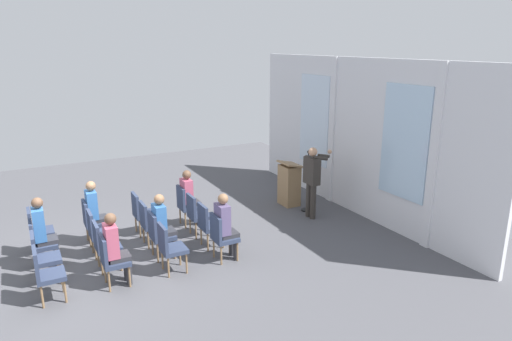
{
  "coord_description": "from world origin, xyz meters",
  "views": [
    {
      "loc": [
        8.39,
        -0.91,
        4.07
      ],
      "look_at": [
        -0.01,
        3.6,
        1.39
      ],
      "focal_mm": 31.85,
      "sensor_mm": 36.0,
      "label": 1
    }
  ],
  "objects_px": {
    "chair_r1_c1": "(149,221)",
    "chair_r3_c2": "(42,255)",
    "chair_r2_c2": "(104,243)",
    "audience_r0_c3": "(225,223)",
    "chair_r2_c1": "(97,230)",
    "chair_r2_c3": "(111,258)",
    "audience_r2_c3": "(115,246)",
    "chair_r3_c1": "(39,241)",
    "chair_r3_c0": "(37,229)",
    "chair_r1_c2": "(159,232)",
    "chair_r3_c3": "(45,272)",
    "audience_r2_c0": "(95,209)",
    "chair_r1_c0": "(141,211)",
    "audience_r1_c2": "(162,223)",
    "chair_r0_c0": "(186,203)",
    "audience_r3_c1": "(43,229)",
    "chair_r0_c3": "(221,235)",
    "audience_r0_c0": "(189,195)",
    "chair_r2_c0": "(92,219)",
    "chair_r0_c2": "(208,223)",
    "lectern": "(289,184)",
    "mic_stand": "(307,198)",
    "chair_r0_c1": "(196,213)",
    "speaker": "(312,177)",
    "chair_r1_c3": "(169,245)"
  },
  "relations": [
    {
      "from": "chair_r1_c1",
      "to": "chair_r3_c2",
      "type": "relative_size",
      "value": 1.0
    },
    {
      "from": "chair_r2_c2",
      "to": "chair_r3_c2",
      "type": "xyz_separation_m",
      "value": [
        0.0,
        -1.03,
        0.0
      ]
    },
    {
      "from": "chair_r1_c1",
      "to": "audience_r0_c3",
      "type": "bearing_deg",
      "value": 39.93
    },
    {
      "from": "audience_r0_c3",
      "to": "chair_r2_c2",
      "type": "xyz_separation_m",
      "value": [
        -0.66,
        -2.14,
        -0.21
      ]
    },
    {
      "from": "chair_r2_c1",
      "to": "chair_r2_c3",
      "type": "xyz_separation_m",
      "value": [
        1.33,
        0.0,
        0.0
      ]
    },
    {
      "from": "audience_r2_c3",
      "to": "chair_r3_c1",
      "type": "height_order",
      "value": "audience_r2_c3"
    },
    {
      "from": "audience_r0_c3",
      "to": "chair_r3_c0",
      "type": "relative_size",
      "value": 1.44
    },
    {
      "from": "chair_r2_c2",
      "to": "chair_r1_c2",
      "type": "bearing_deg",
      "value": 90.0
    },
    {
      "from": "audience_r2_c3",
      "to": "chair_r3_c3",
      "type": "relative_size",
      "value": 1.42
    },
    {
      "from": "chair_r2_c2",
      "to": "chair_r3_c3",
      "type": "distance_m",
      "value": 1.23
    },
    {
      "from": "audience_r2_c0",
      "to": "chair_r2_c2",
      "type": "xyz_separation_m",
      "value": [
        1.33,
        -0.08,
        -0.22
      ]
    },
    {
      "from": "chair_r1_c0",
      "to": "audience_r1_c2",
      "type": "distance_m",
      "value": 1.34
    },
    {
      "from": "chair_r0_c0",
      "to": "audience_r3_c1",
      "type": "relative_size",
      "value": 0.68
    },
    {
      "from": "chair_r3_c0",
      "to": "chair_r0_c3",
      "type": "bearing_deg",
      "value": 57.24
    },
    {
      "from": "chair_r3_c2",
      "to": "audience_r2_c0",
      "type": "bearing_deg",
      "value": 140.08
    },
    {
      "from": "chair_r0_c0",
      "to": "chair_r3_c0",
      "type": "height_order",
      "value": "same"
    },
    {
      "from": "audience_r0_c0",
      "to": "audience_r3_c1",
      "type": "bearing_deg",
      "value": -77.9
    },
    {
      "from": "chair_r0_c3",
      "to": "chair_r3_c2",
      "type": "relative_size",
      "value": 1.0
    },
    {
      "from": "chair_r2_c0",
      "to": "chair_r2_c3",
      "type": "height_order",
      "value": "same"
    },
    {
      "from": "audience_r2_c0",
      "to": "chair_r2_c0",
      "type": "bearing_deg",
      "value": -90.0
    },
    {
      "from": "chair_r3_c0",
      "to": "chair_r3_c2",
      "type": "xyz_separation_m",
      "value": [
        1.33,
        0.0,
        0.0
      ]
    },
    {
      "from": "chair_r3_c0",
      "to": "chair_r0_c0",
      "type": "bearing_deg",
      "value": 90.0
    },
    {
      "from": "chair_r1_c2",
      "to": "chair_r3_c0",
      "type": "distance_m",
      "value": 2.45
    },
    {
      "from": "audience_r2_c3",
      "to": "chair_r0_c2",
      "type": "bearing_deg",
      "value": 108.51
    },
    {
      "from": "chair_r3_c1",
      "to": "chair_r3_c3",
      "type": "xyz_separation_m",
      "value": [
        1.33,
        0.0,
        0.0
      ]
    },
    {
      "from": "lectern",
      "to": "chair_r2_c3",
      "type": "relative_size",
      "value": 1.23
    },
    {
      "from": "chair_r1_c2",
      "to": "chair_r2_c0",
      "type": "relative_size",
      "value": 1.0
    },
    {
      "from": "chair_r3_c0",
      "to": "audience_r2_c0",
      "type": "bearing_deg",
      "value": 90.0
    },
    {
      "from": "mic_stand",
      "to": "chair_r2_c3",
      "type": "xyz_separation_m",
      "value": [
        1.47,
        -5.06,
        0.2
      ]
    },
    {
      "from": "chair_r0_c1",
      "to": "chair_r0_c0",
      "type": "bearing_deg",
      "value": 180.0
    },
    {
      "from": "chair_r3_c0",
      "to": "chair_r2_c2",
      "type": "bearing_deg",
      "value": 37.84
    },
    {
      "from": "speaker",
      "to": "chair_r2_c0",
      "type": "bearing_deg",
      "value": -100.92
    },
    {
      "from": "chair_r0_c2",
      "to": "chair_r2_c1",
      "type": "height_order",
      "value": "same"
    },
    {
      "from": "chair_r0_c3",
      "to": "chair_r3_c0",
      "type": "xyz_separation_m",
      "value": [
        -1.99,
        -3.1,
        0.0
      ]
    },
    {
      "from": "chair_r2_c1",
      "to": "chair_r3_c3",
      "type": "distance_m",
      "value": 1.68
    },
    {
      "from": "mic_stand",
      "to": "audience_r0_c3",
      "type": "distance_m",
      "value": 3.29
    },
    {
      "from": "audience_r0_c3",
      "to": "chair_r2_c3",
      "type": "relative_size",
      "value": 1.44
    },
    {
      "from": "audience_r0_c3",
      "to": "audience_r2_c0",
      "type": "xyz_separation_m",
      "value": [
        -1.99,
        -2.06,
        0.0
      ]
    },
    {
      "from": "audience_r0_c3",
      "to": "audience_r2_c3",
      "type": "distance_m",
      "value": 2.06
    },
    {
      "from": "chair_r1_c1",
      "to": "audience_r2_c0",
      "type": "height_order",
      "value": "audience_r2_c0"
    },
    {
      "from": "chair_r3_c0",
      "to": "audience_r3_c1",
      "type": "height_order",
      "value": "audience_r3_c1"
    },
    {
      "from": "speaker",
      "to": "mic_stand",
      "type": "height_order",
      "value": "speaker"
    },
    {
      "from": "chair_r0_c3",
      "to": "chair_r3_c3",
      "type": "relative_size",
      "value": 1.0
    },
    {
      "from": "speaker",
      "to": "chair_r0_c2",
      "type": "height_order",
      "value": "speaker"
    },
    {
      "from": "chair_r0_c3",
      "to": "audience_r3_c1",
      "type": "relative_size",
      "value": 0.68
    },
    {
      "from": "chair_r1_c3",
      "to": "audience_r3_c1",
      "type": "xyz_separation_m",
      "value": [
        -1.33,
        -1.99,
        0.23
      ]
    },
    {
      "from": "chair_r0_c2",
      "to": "audience_r3_c1",
      "type": "bearing_deg",
      "value": -102.41
    },
    {
      "from": "chair_r0_c1",
      "to": "speaker",
      "type": "bearing_deg",
      "value": 84.35
    },
    {
      "from": "chair_r1_c0",
      "to": "chair_r3_c0",
      "type": "xyz_separation_m",
      "value": [
        0.0,
        -2.06,
        0.0
      ]
    },
    {
      "from": "lectern",
      "to": "chair_r1_c3",
      "type": "relative_size",
      "value": 1.23
    }
  ]
}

